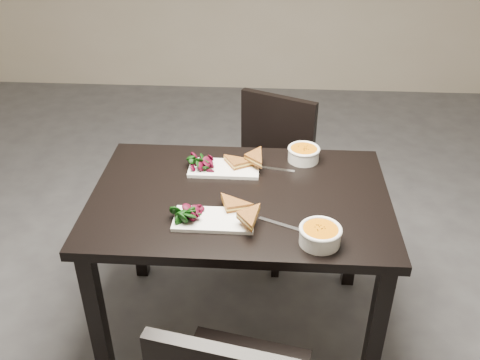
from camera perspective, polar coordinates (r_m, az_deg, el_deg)
The scene contains 13 objects.
ground at distance 2.96m, azimuth -1.24°, elevation -8.76°, with size 5.00×5.00×0.00m, color #47474C.
table at distance 2.19m, azimuth -0.00°, elevation -3.74°, with size 1.20×0.80×0.75m.
chair_far at distance 2.85m, azimuth 2.99°, elevation 1.40°, with size 0.56×0.56×0.85m.
plate_near at distance 1.99m, azimuth -2.81°, elevation -4.28°, with size 0.30×0.15×0.02m, color white.
sandwich_near at distance 1.98m, azimuth -0.91°, elevation -3.35°, with size 0.15×0.11×0.05m, color #A55C22, non-canonical shape.
salad_near at distance 1.98m, azimuth -5.71°, elevation -3.50°, with size 0.09×0.08×0.04m, color black, non-canonical shape.
soup_bowl_near at distance 1.89m, azimuth 8.59°, elevation -5.78°, with size 0.15×0.15×0.07m.
cutlery_near at distance 1.98m, azimuth 4.44°, elevation -4.78°, with size 0.18×0.02×0.00m, color silver.
plate_far at distance 2.30m, azimuth -1.72°, elevation 1.25°, with size 0.30×0.15×0.02m, color white.
sandwich_far at distance 2.26m, azimuth -0.13°, elevation 1.69°, with size 0.15×0.11×0.05m, color #A55C22, non-canonical shape.
salad_far at distance 2.29m, azimuth -4.22°, elevation 1.93°, with size 0.09×0.08×0.04m, color black, non-canonical shape.
soup_bowl_far at distance 2.37m, azimuth 6.84°, elevation 2.88°, with size 0.14×0.14×0.06m.
cutlery_far at distance 2.31m, azimuth 3.68°, elevation 1.20°, with size 0.18×0.02×0.00m, color silver.
Camera 1 is at (0.21, -2.23, 1.94)m, focal length 39.79 mm.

